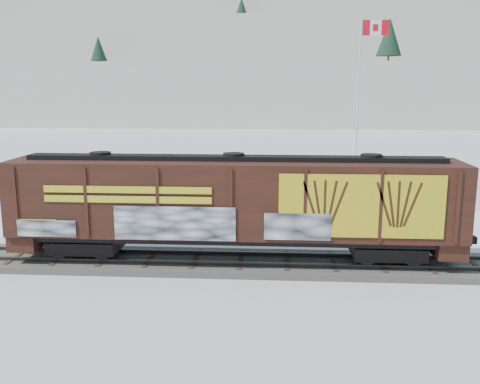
# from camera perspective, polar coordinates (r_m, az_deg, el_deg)

# --- Properties ---
(ground) EXTENTS (500.00, 500.00, 0.00)m
(ground) POSITION_cam_1_polar(r_m,az_deg,el_deg) (23.60, 4.99, -7.96)
(ground) COLOR white
(ground) RESTS_ON ground
(rail_track) EXTENTS (50.00, 3.40, 0.43)m
(rail_track) POSITION_cam_1_polar(r_m,az_deg,el_deg) (23.55, 5.00, -7.63)
(rail_track) COLOR #59544C
(rail_track) RESTS_ON ground
(parking_strip) EXTENTS (40.00, 8.00, 0.03)m
(parking_strip) POSITION_cam_1_polar(r_m,az_deg,el_deg) (30.77, 4.71, -3.34)
(parking_strip) COLOR white
(parking_strip) RESTS_ON ground
(hillside) EXTENTS (360.00, 110.00, 93.00)m
(hillside) POSITION_cam_1_polar(r_m,az_deg,el_deg) (162.21, 4.04, 13.59)
(hillside) COLOR white
(hillside) RESTS_ON ground
(hopper_railcar) EXTENTS (19.09, 3.06, 4.44)m
(hopper_railcar) POSITION_cam_1_polar(r_m,az_deg,el_deg) (22.86, -0.66, -0.97)
(hopper_railcar) COLOR black
(hopper_railcar) RESTS_ON rail_track
(flagpole) EXTENTS (2.30, 0.90, 12.24)m
(flagpole) POSITION_cam_1_polar(r_m,az_deg,el_deg) (38.00, 12.49, 6.21)
(flagpole) COLOR silver
(flagpole) RESTS_ON ground
(car_silver) EXTENTS (4.86, 3.15, 1.54)m
(car_silver) POSITION_cam_1_polar(r_m,az_deg,el_deg) (30.77, -10.12, -1.97)
(car_silver) COLOR #B7BABF
(car_silver) RESTS_ON parking_strip
(car_white) EXTENTS (4.50, 1.72, 1.46)m
(car_white) POSITION_cam_1_polar(r_m,az_deg,el_deg) (30.02, 11.19, -2.42)
(car_white) COLOR silver
(car_white) RESTS_ON parking_strip
(car_dark) EXTENTS (4.97, 2.17, 1.42)m
(car_dark) POSITION_cam_1_polar(r_m,az_deg,el_deg) (30.73, 18.82, -2.54)
(car_dark) COLOR black
(car_dark) RESTS_ON parking_strip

